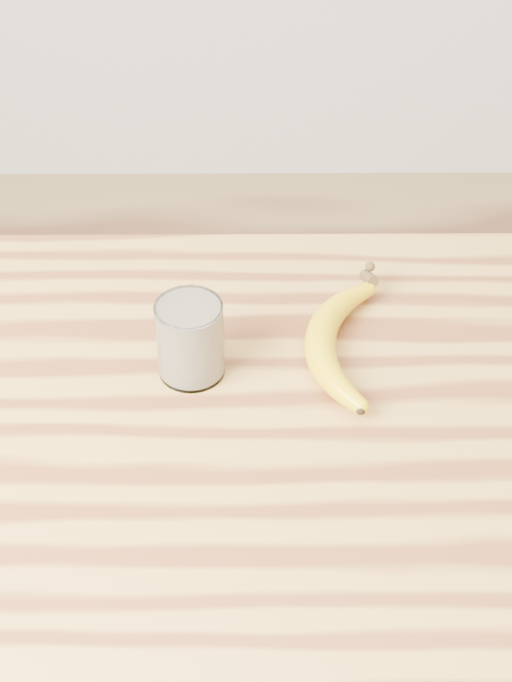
{
  "coord_description": "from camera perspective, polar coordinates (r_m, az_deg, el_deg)",
  "views": [
    {
      "loc": [
        -0.16,
        -0.62,
        1.63
      ],
      "look_at": [
        -0.15,
        0.16,
        0.93
      ],
      "focal_mm": 50.0,
      "sensor_mm": 36.0,
      "label": 1
    }
  ],
  "objects": [
    {
      "name": "smoothie_glass",
      "position": [
        1.02,
        -3.97,
        0.13
      ],
      "size": [
        0.07,
        0.07,
        0.09
      ],
      "color": "white",
      "rests_on": "table"
    },
    {
      "name": "table",
      "position": [
        1.07,
        8.46,
        -12.03
      ],
      "size": [
        1.2,
        0.8,
        0.9
      ],
      "color": "#B4823A",
      "rests_on": "ground"
    },
    {
      "name": "banana",
      "position": [
        1.06,
        3.81,
        0.06
      ],
      "size": [
        0.14,
        0.3,
        0.04
      ],
      "primitive_type": null,
      "rotation": [
        0.0,
        0.0,
        -0.13
      ],
      "color": "gold",
      "rests_on": "table"
    },
    {
      "name": "room",
      "position": [
        0.7,
        13.37,
        17.47
      ],
      "size": [
        4.04,
        4.04,
        2.7
      ],
      "color": "#9C7C4E",
      "rests_on": "ground"
    }
  ]
}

